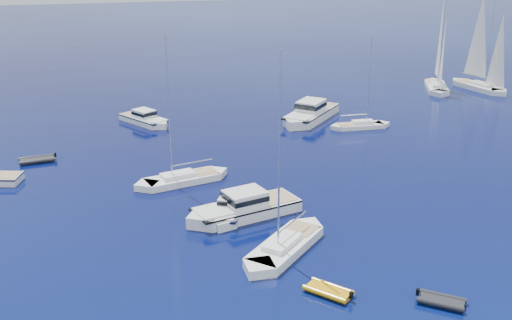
# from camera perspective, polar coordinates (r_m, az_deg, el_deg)

# --- Properties ---
(motor_cruiser_left) EXTENTS (5.89, 8.36, 2.13)m
(motor_cruiser_left) POSITION_cam_1_polar(r_m,az_deg,el_deg) (54.85, -2.23, -4.85)
(motor_cruiser_left) COLOR silver
(motor_cruiser_left) RESTS_ON ground
(motor_cruiser_centre) EXTENTS (11.50, 6.33, 2.89)m
(motor_cruiser_centre) POSITION_cam_1_polar(r_m,az_deg,el_deg) (54.44, -1.18, -5.04)
(motor_cruiser_centre) COLOR silver
(motor_cruiser_centre) RESTS_ON ground
(motor_cruiser_distant) EXTENTS (11.01, 11.62, 3.22)m
(motor_cruiser_distant) POSITION_cam_1_polar(r_m,az_deg,el_deg) (82.51, 4.82, 3.60)
(motor_cruiser_distant) COLOR silver
(motor_cruiser_distant) RESTS_ON ground
(motor_cruiser_horizon) EXTENTS (6.92, 8.66, 2.26)m
(motor_cruiser_horizon) POSITION_cam_1_polar(r_m,az_deg,el_deg) (81.83, -9.86, 3.24)
(motor_cruiser_horizon) COLOR white
(motor_cruiser_horizon) RESTS_ON ground
(sailboat_fore) EXTENTS (9.65, 9.81, 16.05)m
(sailboat_fore) POSITION_cam_1_polar(r_m,az_deg,el_deg) (48.88, 2.60, -8.10)
(sailboat_fore) COLOR white
(sailboat_fore) RESTS_ON ground
(sailboat_mid_l) EXTENTS (10.42, 5.17, 14.83)m
(sailboat_mid_l) POSITION_cam_1_polar(r_m,az_deg,el_deg) (61.96, -6.62, -2.01)
(sailboat_mid_l) COLOR white
(sailboat_mid_l) RESTS_ON ground
(sailboat_centre) EXTENTS (8.15, 2.27, 11.92)m
(sailboat_centre) POSITION_cam_1_polar(r_m,az_deg,el_deg) (79.82, 9.31, 2.85)
(sailboat_centre) COLOR silver
(sailboat_centre) RESTS_ON ground
(sailboat_sails_r) EXTENTS (5.58, 11.75, 16.71)m
(sailboat_sails_r) POSITION_cam_1_polar(r_m,az_deg,el_deg) (104.39, 19.27, 5.99)
(sailboat_sails_r) COLOR silver
(sailboat_sails_r) RESTS_ON ground
(sailboat_sails_far) EXTENTS (6.76, 11.30, 16.21)m
(sailboat_sails_far) POSITION_cam_1_polar(r_m,az_deg,el_deg) (102.24, 15.83, 6.08)
(sailboat_sails_far) COLOR silver
(sailboat_sails_far) RESTS_ON ground
(tender_yellow) EXTENTS (3.62, 3.76, 0.95)m
(tender_yellow) POSITION_cam_1_polar(r_m,az_deg,el_deg) (43.76, 6.49, -11.82)
(tender_yellow) COLOR orange
(tender_yellow) RESTS_ON ground
(tender_grey_near) EXTENTS (3.56, 3.34, 0.95)m
(tender_grey_near) POSITION_cam_1_polar(r_m,az_deg,el_deg) (44.11, 16.26, -12.28)
(tender_grey_near) COLOR black
(tender_grey_near) RESTS_ON ground
(tender_grey_far) EXTENTS (4.08, 2.65, 0.95)m
(tender_grey_far) POSITION_cam_1_polar(r_m,az_deg,el_deg) (70.93, -18.99, -0.15)
(tender_grey_far) COLOR black
(tender_grey_far) RESTS_ON ground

